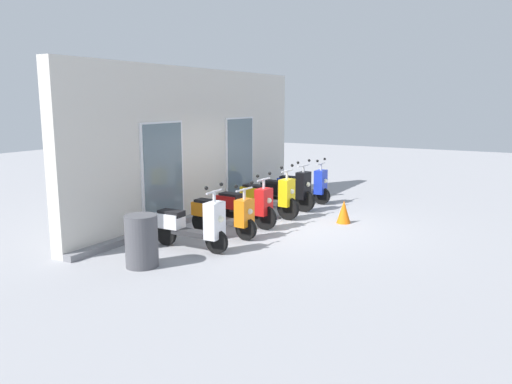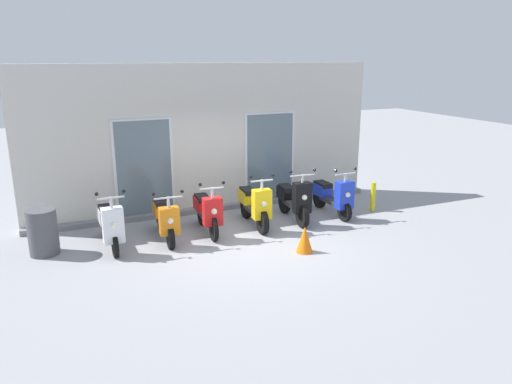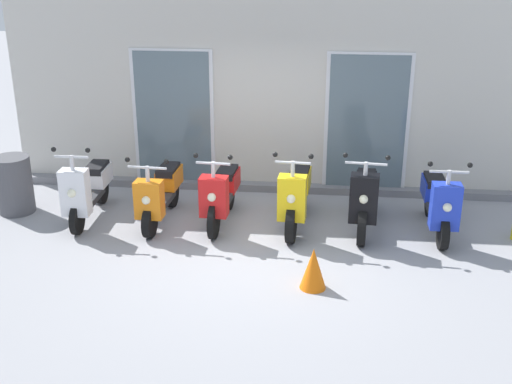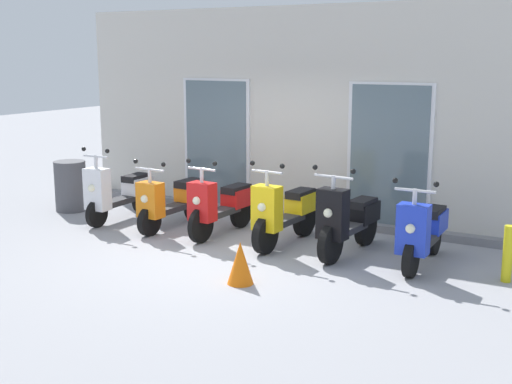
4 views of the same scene
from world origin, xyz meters
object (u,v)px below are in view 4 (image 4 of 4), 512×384
scooter_black (348,220)px  curb_bollard (508,254)px  traffic_cone (240,263)px  trash_bin (71,186)px  scooter_white (118,191)px  scooter_red (221,204)px  scooter_blue (423,231)px  scooter_yellow (285,212)px  scooter_orange (172,200)px

scooter_black → curb_bollard: bearing=-3.1°
traffic_cone → trash_bin: size_ratio=0.59×
trash_bin → scooter_black: bearing=-1.2°
scooter_white → traffic_cone: 3.78m
scooter_red → traffic_cone: scooter_red is taller
scooter_blue → traffic_cone: bearing=-134.1°
scooter_yellow → trash_bin: scooter_yellow is taller
scooter_black → trash_bin: (-5.24, 0.11, -0.05)m
scooter_yellow → curb_bollard: 3.08m
scooter_black → traffic_cone: 1.89m
scooter_yellow → scooter_orange: bearing=-179.5°
traffic_cone → scooter_black: bearing=68.9°
scooter_red → scooter_white: bearing=-178.7°
scooter_black → trash_bin: bearing=178.8°
scooter_orange → trash_bin: scooter_orange is taller
scooter_orange → curb_bollard: scooter_orange is taller
scooter_orange → scooter_yellow: scooter_yellow is taller
scooter_red → scooter_yellow: scooter_yellow is taller
scooter_yellow → trash_bin: size_ratio=1.87×
scooter_white → scooter_blue: size_ratio=1.02×
scooter_orange → scooter_blue: bearing=0.3°
scooter_blue → traffic_cone: scooter_blue is taller
scooter_white → traffic_cone: scooter_white is taller
curb_bollard → traffic_cone: bearing=-149.4°
scooter_red → trash_bin: 3.19m
scooter_red → traffic_cone: size_ratio=3.05×
scooter_red → scooter_blue: (3.09, 0.01, -0.02)m
scooter_black → trash_bin: 5.24m
scooter_white → scooter_red: (1.99, 0.04, -0.01)m
scooter_yellow → trash_bin: (-4.27, 0.10, -0.04)m
scooter_white → scooter_blue: scooter_white is taller
scooter_black → traffic_cone: scooter_black is taller
scooter_black → scooter_blue: size_ratio=1.04×
scooter_red → curb_bollard: 4.16m
scooter_red → trash_bin: bearing=178.2°
scooter_orange → curb_bollard: (5.05, -0.10, -0.10)m
scooter_white → trash_bin: bearing=173.1°
scooter_white → scooter_orange: scooter_white is taller
scooter_orange → scooter_black: (2.95, 0.01, 0.03)m
scooter_yellow → scooter_black: 0.97m
scooter_black → curb_bollard: (2.10, -0.11, -0.13)m
scooter_black → scooter_orange: bearing=-179.8°
scooter_orange → scooter_red: (0.90, 0.01, 0.03)m
scooter_yellow → scooter_white: bearing=-179.1°
curb_bollard → traffic_cone: curb_bollard is taller
curb_bollard → scooter_blue: bearing=173.5°
scooter_red → scooter_yellow: 1.08m
scooter_yellow → scooter_blue: size_ratio=1.06×
scooter_orange → curb_bollard: bearing=-1.2°
scooter_red → scooter_yellow: bearing=0.2°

